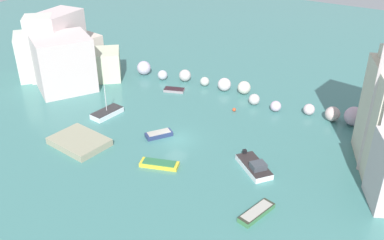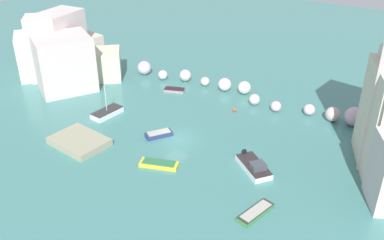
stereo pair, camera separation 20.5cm
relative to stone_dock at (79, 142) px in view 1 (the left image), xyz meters
name	(u,v)px [view 1 (the left image)]	position (x,y,z in m)	size (l,w,h in m)	color
cove_water	(176,139)	(9.50, 7.22, -0.43)	(160.00, 160.00, 0.00)	#427E7A
cliff_headland_left	(63,55)	(-16.97, 14.25, 3.52)	(17.70, 18.16, 10.41)	beige
rock_breakwater	(246,92)	(11.91, 22.59, 0.60)	(36.59, 4.68, 2.55)	silver
stone_dock	(79,142)	(0.00, 0.00, 0.00)	(6.75, 4.89, 0.85)	#9A987C
channel_buoy	(234,110)	(12.31, 17.84, -0.17)	(0.52, 0.52, 0.52)	#E04C28
moored_boat_0	(254,166)	(20.58, 6.28, 0.04)	(5.35, 4.88, 1.41)	white
moored_boat_1	(107,113)	(-2.20, 7.61, -0.03)	(2.50, 4.69, 4.53)	white
moored_boat_2	(159,134)	(7.20, 6.70, -0.12)	(3.03, 3.56, 0.64)	navy
moored_boat_3	(174,90)	(1.40, 19.02, -0.20)	(3.39, 2.35, 0.46)	gray
moored_boat_4	(257,212)	(23.84, -0.50, -0.13)	(2.35, 4.49, 0.56)	#417F4B
moored_boat_5	(159,164)	(11.03, 1.35, -0.17)	(4.63, 2.80, 0.54)	yellow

